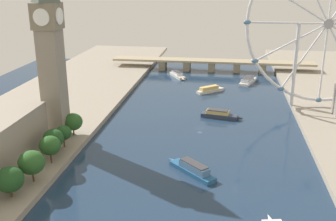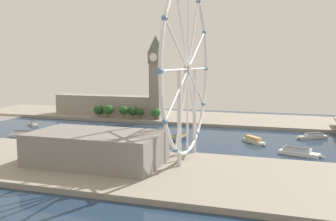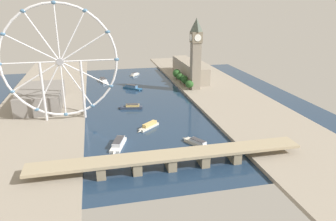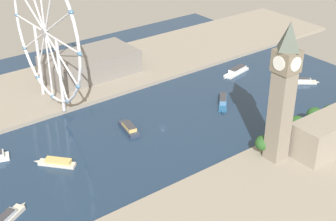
{
  "view_description": "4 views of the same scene",
  "coord_description": "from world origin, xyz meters",
  "px_view_note": "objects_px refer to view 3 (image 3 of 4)",
  "views": [
    {
      "loc": [
        13.72,
        -222.21,
        86.91
      ],
      "look_at": [
        -16.34,
        -20.3,
        17.35
      ],
      "focal_mm": 42.57,
      "sensor_mm": 36.0,
      "label": 1
    },
    {
      "loc": [
        296.22,
        104.37,
        61.6
      ],
      "look_at": [
        -11.45,
        4.44,
        20.85
      ],
      "focal_mm": 40.31,
      "sensor_mm": 36.0,
      "label": 2
    },
    {
      "loc": [
        46.26,
        346.54,
        110.72
      ],
      "look_at": [
        -19.31,
        63.45,
        9.85
      ],
      "focal_mm": 34.25,
      "sensor_mm": 36.0,
      "label": 3
    },
    {
      "loc": [
        -239.31,
        177.73,
        173.72
      ],
      "look_at": [
        -13.25,
        5.27,
        20.76
      ],
      "focal_mm": 52.92,
      "sensor_mm": 36.0,
      "label": 4
    }
  ],
  "objects_px": {
    "river_bridge": "(170,158)",
    "tour_boat_0": "(103,80)",
    "ferris_wheel": "(60,62)",
    "riverside_hall": "(41,97)",
    "tour_boat_1": "(132,87)",
    "tour_boat_2": "(131,107)",
    "tour_boat_4": "(197,142)",
    "tour_boat_5": "(135,74)",
    "parliament_block": "(189,69)",
    "tour_boat_3": "(149,126)",
    "clock_tower": "(196,53)",
    "tour_boat_6": "(118,144)"
  },
  "relations": [
    {
      "from": "tour_boat_1",
      "to": "tour_boat_0",
      "type": "bearing_deg",
      "value": 169.17
    },
    {
      "from": "tour_boat_2",
      "to": "tour_boat_3",
      "type": "distance_m",
      "value": 59.03
    },
    {
      "from": "tour_boat_3",
      "to": "tour_boat_4",
      "type": "bearing_deg",
      "value": 84.18
    },
    {
      "from": "tour_boat_2",
      "to": "tour_boat_4",
      "type": "bearing_deg",
      "value": 122.11
    },
    {
      "from": "river_bridge",
      "to": "tour_boat_1",
      "type": "xyz_separation_m",
      "value": [
        0.57,
        -211.48,
        -5.03
      ]
    },
    {
      "from": "tour_boat_0",
      "to": "tour_boat_6",
      "type": "distance_m",
      "value": 218.02
    },
    {
      "from": "tour_boat_4",
      "to": "tour_boat_5",
      "type": "distance_m",
      "value": 260.64
    },
    {
      "from": "tour_boat_1",
      "to": "tour_boat_2",
      "type": "relative_size",
      "value": 0.92
    },
    {
      "from": "river_bridge",
      "to": "tour_boat_2",
      "type": "bearing_deg",
      "value": -85.23
    },
    {
      "from": "tour_boat_0",
      "to": "tour_boat_5",
      "type": "xyz_separation_m",
      "value": [
        -48.86,
        -30.61,
        -0.4
      ]
    },
    {
      "from": "tour_boat_0",
      "to": "tour_boat_3",
      "type": "distance_m",
      "value": 188.59
    },
    {
      "from": "riverside_hall",
      "to": "tour_boat_1",
      "type": "xyz_separation_m",
      "value": [
        -103.41,
        -55.39,
        -9.94
      ]
    },
    {
      "from": "parliament_block",
      "to": "tour_boat_1",
      "type": "bearing_deg",
      "value": 23.43
    },
    {
      "from": "riverside_hall",
      "to": "tour_boat_4",
      "type": "relative_size",
      "value": 2.88
    },
    {
      "from": "tour_boat_1",
      "to": "tour_boat_5",
      "type": "distance_m",
      "value": 80.5
    },
    {
      "from": "clock_tower",
      "to": "tour_boat_5",
      "type": "distance_m",
      "value": 132.32
    },
    {
      "from": "clock_tower",
      "to": "parliament_block",
      "type": "relative_size",
      "value": 0.75
    },
    {
      "from": "tour_boat_0",
      "to": "tour_boat_5",
      "type": "bearing_deg",
      "value": 110.74
    },
    {
      "from": "ferris_wheel",
      "to": "tour_boat_1",
      "type": "height_order",
      "value": "ferris_wheel"
    },
    {
      "from": "river_bridge",
      "to": "tour_boat_4",
      "type": "distance_m",
      "value": 42.57
    },
    {
      "from": "clock_tower",
      "to": "river_bridge",
      "type": "height_order",
      "value": "clock_tower"
    },
    {
      "from": "river_bridge",
      "to": "tour_boat_5",
      "type": "bearing_deg",
      "value": -92.61
    },
    {
      "from": "riverside_hall",
      "to": "river_bridge",
      "type": "distance_m",
      "value": 187.62
    },
    {
      "from": "ferris_wheel",
      "to": "tour_boat_4",
      "type": "xyz_separation_m",
      "value": [
        -105.44,
        77.76,
        -55.14
      ]
    },
    {
      "from": "tour_boat_3",
      "to": "tour_boat_2",
      "type": "bearing_deg",
      "value": -122.73
    },
    {
      "from": "clock_tower",
      "to": "ferris_wheel",
      "type": "relative_size",
      "value": 0.82
    },
    {
      "from": "tour_boat_0",
      "to": "clock_tower",
      "type": "bearing_deg",
      "value": 44.37
    },
    {
      "from": "river_bridge",
      "to": "tour_boat_0",
      "type": "relative_size",
      "value": 5.85
    },
    {
      "from": "ferris_wheel",
      "to": "tour_boat_3",
      "type": "xyz_separation_m",
      "value": [
        -74.1,
        33.82,
        -55.14
      ]
    },
    {
      "from": "river_bridge",
      "to": "tour_boat_1",
      "type": "height_order",
      "value": "river_bridge"
    },
    {
      "from": "ferris_wheel",
      "to": "riverside_hall",
      "type": "height_order",
      "value": "ferris_wheel"
    },
    {
      "from": "tour_boat_2",
      "to": "tour_boat_3",
      "type": "bearing_deg",
      "value": 109.28
    },
    {
      "from": "clock_tower",
      "to": "riverside_hall",
      "type": "relative_size",
      "value": 1.14
    },
    {
      "from": "tour_boat_0",
      "to": "tour_boat_1",
      "type": "height_order",
      "value": "tour_boat_1"
    },
    {
      "from": "river_bridge",
      "to": "tour_boat_5",
      "type": "xyz_separation_m",
      "value": [
        -13.23,
        -290.79,
        -5.58
      ]
    },
    {
      "from": "tour_boat_2",
      "to": "tour_boat_3",
      "type": "height_order",
      "value": "tour_boat_2"
    },
    {
      "from": "tour_boat_0",
      "to": "tour_boat_2",
      "type": "relative_size",
      "value": 1.19
    },
    {
      "from": "parliament_block",
      "to": "riverside_hall",
      "type": "height_order",
      "value": "parliament_block"
    },
    {
      "from": "tour_boat_5",
      "to": "tour_boat_6",
      "type": "xyz_separation_m",
      "value": [
        45.77,
        248.61,
        0.45
      ]
    },
    {
      "from": "tour_boat_2",
      "to": "tour_boat_0",
      "type": "bearing_deg",
      "value": -68.4
    },
    {
      "from": "tour_boat_4",
      "to": "tour_boat_6",
      "type": "height_order",
      "value": "tour_boat_6"
    },
    {
      "from": "ferris_wheel",
      "to": "tour_boat_1",
      "type": "xyz_separation_m",
      "value": [
        -75.79,
        -103.1,
        -54.83
      ]
    },
    {
      "from": "tour_boat_1",
      "to": "tour_boat_3",
      "type": "bearing_deg",
      "value": -47.29
    },
    {
      "from": "clock_tower",
      "to": "riverside_hall",
      "type": "bearing_deg",
      "value": 8.83
    },
    {
      "from": "ferris_wheel",
      "to": "tour_boat_5",
      "type": "xyz_separation_m",
      "value": [
        -89.59,
        -182.4,
        -55.39
      ]
    },
    {
      "from": "riverside_hall",
      "to": "tour_boat_4",
      "type": "bearing_deg",
      "value": 136.68
    },
    {
      "from": "clock_tower",
      "to": "tour_boat_0",
      "type": "xyz_separation_m",
      "value": [
        111.61,
        -76.12,
        -46.28
      ]
    },
    {
      "from": "ferris_wheel",
      "to": "tour_boat_3",
      "type": "bearing_deg",
      "value": 155.47
    },
    {
      "from": "parliament_block",
      "to": "tour_boat_3",
      "type": "bearing_deg",
      "value": 62.64
    },
    {
      "from": "ferris_wheel",
      "to": "tour_boat_0",
      "type": "height_order",
      "value": "ferris_wheel"
    }
  ]
}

